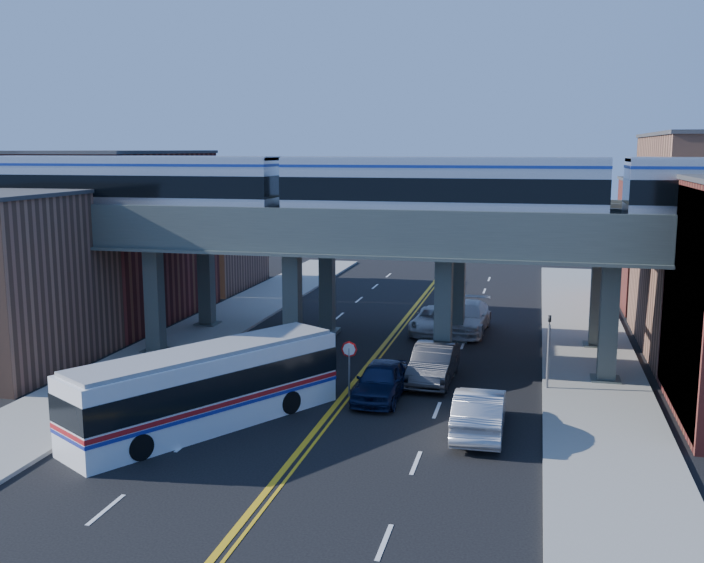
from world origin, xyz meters
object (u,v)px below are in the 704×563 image
Objects in this scene: transit_bus at (207,388)px; car_lane_d at (466,317)px; traffic_signal at (549,344)px; car_lane_c at (435,320)px; car_lane_b at (434,363)px; transit_train at (441,189)px; car_parked_curb at (479,411)px; car_lane_a at (381,381)px; stop_sign at (349,360)px.

car_lane_d is at bearing 6.89° from transit_bus.
traffic_signal is 12.68m from car_lane_c.
car_lane_b is 10.42m from car_lane_c.
traffic_signal is 0.75× the size of car_lane_b.
car_lane_b is (-5.43, 0.32, -1.39)m from traffic_signal.
car_lane_c is 1.97m from car_lane_d.
transit_train is 9.11m from traffic_signal.
car_lane_a is at bearing -36.87° from car_parked_curb.
transit_train is 9.72m from stop_sign.
car_lane_b reaches higher than car_lane_a.
traffic_signal reaches higher than car_lane_d.
car_lane_b is at bearing -89.86° from transit_train.
transit_train is 11.94× the size of traffic_signal.
transit_bus is 2.11× the size of car_parked_curb.
stop_sign is 14.85m from car_lane_d.
car_lane_b is (1.97, 3.28, 0.05)m from car_lane_a.
stop_sign is at bearing -96.80° from car_lane_c.
car_lane_a is (1.50, 0.04, -0.90)m from stop_sign.
stop_sign is 4.88m from car_lane_b.
car_lane_b is (0.00, -1.68, -8.43)m from transit_train.
stop_sign is at bearing -176.71° from car_lane_a.
traffic_signal reaches higher than stop_sign.
traffic_signal is 0.74× the size of car_parked_curb.
car_lane_b reaches higher than car_lane_c.
car_parked_curb is at bearing -34.23° from car_lane_a.
stop_sign is (-3.46, -5.00, -7.58)m from transit_train.
car_lane_d reaches higher than car_lane_b.
car_lane_b is (3.47, 3.32, -0.85)m from stop_sign.
traffic_signal reaches higher than car_lane_a.
transit_train is 8.60m from car_lane_b.
car_lane_b is 7.24m from car_parked_curb.
car_parked_curb reaches higher than car_lane_c.
car_lane_d is 17.77m from car_parked_curb.
traffic_signal reaches higher than car_lane_c.
transit_train is 8.90× the size of car_lane_b.
car_lane_d reaches higher than car_lane_c.
transit_train is 8.70× the size of car_lane_c.
transit_train is at bearing -7.68° from transit_bus.
transit_bus is at bearing -149.22° from traffic_signal.
car_lane_b is 0.99× the size of car_parked_curb.
car_parked_curb is at bearing -71.93° from transit_train.
car_lane_c is at bearing 122.16° from traffic_signal.
car_parked_curb is (2.74, -8.39, -8.42)m from transit_train.
transit_train is at bearing -72.70° from car_parked_curb.
transit_train is 8.79× the size of car_parked_curb.
car_lane_d is 1.15× the size of car_parked_curb.
traffic_signal is 12.32m from car_lane_d.
stop_sign is at bearing -11.44° from transit_bus.
car_lane_b is at bearing 43.77° from stop_sign.
car_lane_c is 17.51m from car_parked_curb.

